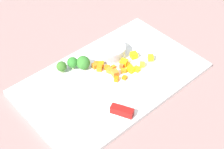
# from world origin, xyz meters

# --- Properties ---
(ground_plane) EXTENTS (4.00, 4.00, 0.00)m
(ground_plane) POSITION_xyz_m (0.00, 0.00, 0.00)
(ground_plane) COLOR gray
(cutting_board) EXTENTS (0.51, 0.31, 0.01)m
(cutting_board) POSITION_xyz_m (0.00, 0.00, 0.01)
(cutting_board) COLOR white
(cutting_board) RESTS_ON ground_plane
(prep_bowl) EXTENTS (0.08, 0.08, 0.03)m
(prep_bowl) POSITION_xyz_m (-0.06, -0.07, 0.03)
(prep_bowl) COLOR #B1B4C1
(prep_bowl) RESTS_ON cutting_board
(chef_knife) EXTENTS (0.16, 0.29, 0.02)m
(chef_knife) POSITION_xyz_m (0.10, 0.05, 0.02)
(chef_knife) COLOR silver
(chef_knife) RESTS_ON cutting_board
(carrot_dice_0) EXTENTS (0.02, 0.02, 0.02)m
(carrot_dice_0) POSITION_xyz_m (0.01, -0.05, 0.02)
(carrot_dice_0) COLOR orange
(carrot_dice_0) RESTS_ON cutting_board
(carrot_dice_1) EXTENTS (0.02, 0.02, 0.01)m
(carrot_dice_1) POSITION_xyz_m (-0.00, 0.02, 0.02)
(carrot_dice_1) COLOR orange
(carrot_dice_1) RESTS_ON cutting_board
(carrot_dice_2) EXTENTS (0.02, 0.02, 0.01)m
(carrot_dice_2) POSITION_xyz_m (-0.05, -0.01, 0.02)
(carrot_dice_2) COLOR orange
(carrot_dice_2) RESTS_ON cutting_board
(carrot_dice_3) EXTENTS (0.01, 0.01, 0.01)m
(carrot_dice_3) POSITION_xyz_m (-0.02, 0.03, 0.02)
(carrot_dice_3) COLOR orange
(carrot_dice_3) RESTS_ON cutting_board
(carrot_dice_4) EXTENTS (0.02, 0.02, 0.02)m
(carrot_dice_4) POSITION_xyz_m (-0.01, -0.05, 0.02)
(carrot_dice_4) COLOR orange
(carrot_dice_4) RESTS_ON cutting_board
(carrot_dice_5) EXTENTS (0.02, 0.02, 0.01)m
(carrot_dice_5) POSITION_xyz_m (-0.01, -0.03, 0.02)
(carrot_dice_5) COLOR orange
(carrot_dice_5) RESTS_ON cutting_board
(carrot_dice_6) EXTENTS (0.02, 0.02, 0.01)m
(carrot_dice_6) POSITION_xyz_m (0.01, -0.06, 0.02)
(carrot_dice_6) COLOR orange
(carrot_dice_6) RESTS_ON cutting_board
(carrot_dice_7) EXTENTS (0.02, 0.02, 0.01)m
(carrot_dice_7) POSITION_xyz_m (-0.04, 0.01, 0.02)
(carrot_dice_7) COLOR orange
(carrot_dice_7) RESTS_ON cutting_board
(carrot_dice_8) EXTENTS (0.02, 0.02, 0.01)m
(carrot_dice_8) POSITION_xyz_m (-0.01, -0.02, 0.02)
(carrot_dice_8) COLOR orange
(carrot_dice_8) RESTS_ON cutting_board
(carrot_dice_9) EXTENTS (0.02, 0.02, 0.01)m
(carrot_dice_9) POSITION_xyz_m (-0.00, -0.07, 0.02)
(carrot_dice_9) COLOR orange
(carrot_dice_9) RESTS_ON cutting_board
(carrot_dice_10) EXTENTS (0.02, 0.02, 0.01)m
(carrot_dice_10) POSITION_xyz_m (-0.06, -0.00, 0.02)
(carrot_dice_10) COLOR orange
(carrot_dice_10) RESTS_ON cutting_board
(carrot_dice_11) EXTENTS (0.02, 0.02, 0.02)m
(carrot_dice_11) POSITION_xyz_m (-0.01, 0.00, 0.02)
(carrot_dice_11) COLOR orange
(carrot_dice_11) RESTS_ON cutting_board
(carrot_dice_12) EXTENTS (0.01, 0.01, 0.01)m
(carrot_dice_12) POSITION_xyz_m (-0.03, -0.02, 0.02)
(carrot_dice_12) COLOR orange
(carrot_dice_12) RESTS_ON cutting_board
(pepper_dice_0) EXTENTS (0.02, 0.02, 0.02)m
(pepper_dice_0) POSITION_xyz_m (-0.10, -0.02, 0.02)
(pepper_dice_0) COLOR yellow
(pepper_dice_0) RESTS_ON cutting_board
(pepper_dice_1) EXTENTS (0.03, 0.03, 0.02)m
(pepper_dice_1) POSITION_xyz_m (-0.06, -0.02, 0.02)
(pepper_dice_1) COLOR yellow
(pepper_dice_1) RESTS_ON cutting_board
(pepper_dice_2) EXTENTS (0.02, 0.02, 0.01)m
(pepper_dice_2) POSITION_xyz_m (-0.10, 0.02, 0.02)
(pepper_dice_2) COLOR yellow
(pepper_dice_2) RESTS_ON cutting_board
(pepper_dice_3) EXTENTS (0.02, 0.02, 0.02)m
(pepper_dice_3) POSITION_xyz_m (-0.13, 0.02, 0.02)
(pepper_dice_3) COLOR yellow
(pepper_dice_3) RESTS_ON cutting_board
(pepper_dice_4) EXTENTS (0.02, 0.02, 0.01)m
(pepper_dice_4) POSITION_xyz_m (-0.07, 0.03, 0.02)
(pepper_dice_4) COLOR yellow
(pepper_dice_4) RESTS_ON cutting_board
(pepper_dice_5) EXTENTS (0.02, 0.02, 0.02)m
(pepper_dice_5) POSITION_xyz_m (-0.06, 0.02, 0.02)
(pepper_dice_5) COLOR yellow
(pepper_dice_5) RESTS_ON cutting_board
(broccoli_floret_0) EXTENTS (0.04, 0.04, 0.04)m
(broccoli_floret_0) POSITION_xyz_m (0.04, -0.08, 0.03)
(broccoli_floret_0) COLOR #85B368
(broccoli_floret_0) RESTS_ON cutting_board
(broccoli_floret_1) EXTENTS (0.03, 0.03, 0.04)m
(broccoli_floret_1) POSITION_xyz_m (0.09, -0.11, 0.03)
(broccoli_floret_1) COLOR #93BE6B
(broccoli_floret_1) RESTS_ON cutting_board
(broccoli_floret_2) EXTENTS (0.03, 0.03, 0.04)m
(broccoli_floret_2) POSITION_xyz_m (0.06, -0.10, 0.03)
(broccoli_floret_2) COLOR #85B86A
(broccoli_floret_2) RESTS_ON cutting_board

